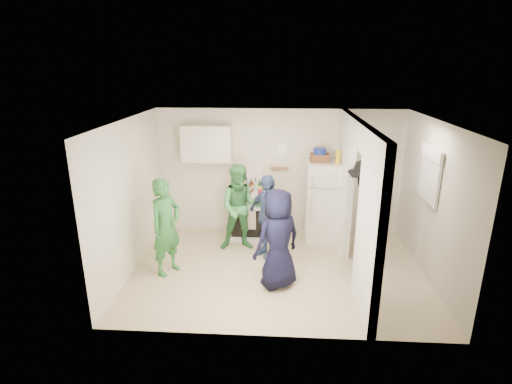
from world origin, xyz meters
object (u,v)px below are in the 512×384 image
yellow_cup_stack_top (338,157)px  person_denim (267,216)px  stove (250,215)px  fridge (323,202)px  person_navy (278,239)px  wicker_basket (320,158)px  blue_bowl (320,151)px  person_green_left (166,227)px  person_nook (366,214)px  person_green_center (241,208)px

yellow_cup_stack_top → person_denim: size_ratio=0.17×
stove → fridge: bearing=-1.2°
person_navy → wicker_basket: bearing=-146.4°
fridge → person_navy: size_ratio=0.99×
blue_bowl → person_green_left: blue_bowl is taller
yellow_cup_stack_top → person_navy: size_ratio=0.16×
wicker_basket → person_nook: 1.47m
person_green_center → blue_bowl: bearing=15.6°
wicker_basket → person_denim: wicker_basket is taller
person_green_left → person_nook: person_nook is taller
person_green_left → person_green_center: same height
fridge → person_nook: bearing=-60.2°
stove → blue_bowl: blue_bowl is taller
stove → person_nook: (2.02, -1.08, 0.48)m
fridge → person_denim: 1.29m
fridge → wicker_basket: bearing=153.4°
stove → fridge: 1.45m
person_denim → person_nook: size_ratio=0.80×
wicker_basket → fridge: bearing=-26.6°
person_green_left → person_denim: (1.60, 0.74, -0.05)m
stove → wicker_basket: wicker_basket is taller
wicker_basket → person_denim: bearing=-139.7°
wicker_basket → person_nook: bearing=-57.5°
wicker_basket → person_navy: wicker_basket is taller
yellow_cup_stack_top → person_denim: yellow_cup_stack_top is taller
fridge → wicker_basket: 0.86m
person_green_center → person_nook: (2.14, -0.52, 0.13)m
person_green_center → person_navy: person_green_center is taller
person_denim → fridge: bearing=80.6°
fridge → wicker_basket: wicker_basket is taller
wicker_basket → person_green_left: 3.09m
person_green_center → person_nook: 2.20m
person_green_left → person_nook: bearing=-52.4°
stove → person_navy: (0.57, -1.83, 0.32)m
fridge → person_denim: size_ratio=1.03×
person_denim → person_nook: (1.65, -0.29, 0.19)m
stove → person_green_center: bearing=-102.4°
stove → wicker_basket: (1.32, 0.02, 1.17)m
person_nook → fridge: bearing=-132.0°
yellow_cup_stack_top → person_nook: bearing=-68.2°
person_nook → stove: bearing=-99.9°
wicker_basket → person_nook: person_nook is taller
person_nook → yellow_cup_stack_top: bearing=-139.9°
person_navy → yellow_cup_stack_top: bearing=-156.5°
yellow_cup_stack_top → person_nook: person_nook is taller
person_green_center → person_nook: person_nook is taller
yellow_cup_stack_top → person_navy: (-1.07, -1.70, -0.89)m
person_nook → person_navy: bearing=-44.2°
fridge → yellow_cup_stack_top: 0.93m
stove → person_green_center: 0.66m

